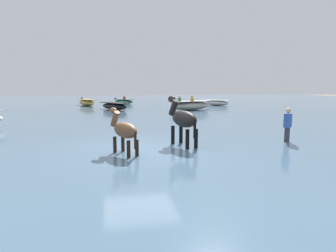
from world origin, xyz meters
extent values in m
plane|color=#756B56|center=(0.00, 0.00, 0.00)|extent=(120.00, 120.00, 0.00)
cube|color=slate|center=(0.00, 10.00, 0.16)|extent=(90.00, 90.00, 0.32)
ellipsoid|color=black|center=(1.67, 0.22, 1.30)|extent=(0.89, 1.56, 0.59)
cylinder|color=black|center=(1.36, 0.67, 0.50)|extent=(0.14, 0.14, 1.00)
cylinder|color=black|center=(1.70, 0.77, 0.50)|extent=(0.14, 0.14, 1.00)
cylinder|color=black|center=(1.64, -0.32, 0.50)|extent=(0.14, 0.14, 1.00)
cylinder|color=black|center=(1.98, -0.23, 0.50)|extent=(0.14, 0.14, 1.00)
cylinder|color=black|center=(1.46, 0.97, 1.67)|extent=(0.37, 0.59, 0.68)
ellipsoid|color=black|center=(1.42, 1.11, 1.98)|extent=(0.34, 0.54, 0.25)
cylinder|color=black|center=(1.86, -0.45, 1.02)|extent=(0.09, 0.09, 0.63)
ellipsoid|color=brown|center=(-0.50, -0.65, 1.09)|extent=(0.93, 1.30, 0.50)
cylinder|color=black|center=(-0.82, -0.32, 0.42)|extent=(0.12, 0.12, 0.84)
cylinder|color=black|center=(-0.55, -0.19, 0.42)|extent=(0.12, 0.12, 0.84)
cylinder|color=black|center=(-0.44, -1.10, 0.42)|extent=(0.12, 0.12, 0.84)
cylinder|color=black|center=(-0.17, -0.97, 0.42)|extent=(0.12, 0.12, 0.84)
cylinder|color=brown|center=(-0.78, -0.06, 1.40)|extent=(0.38, 0.50, 0.57)
ellipsoid|color=brown|center=(-0.84, 0.05, 1.66)|extent=(0.35, 0.46, 0.21)
cylinder|color=black|center=(-0.23, -1.18, 0.86)|extent=(0.08, 0.08, 0.53)
ellipsoid|color=gold|center=(-3.09, 22.99, 0.64)|extent=(2.42, 3.95, 0.65)
cube|color=olive|center=(-3.09, 22.99, 0.99)|extent=(2.33, 3.79, 0.04)
cube|color=black|center=(-3.72, 24.69, 1.06)|extent=(0.19, 0.17, 0.18)
ellipsoid|color=black|center=(-0.31, 16.70, 0.62)|extent=(2.79, 3.62, 0.62)
cube|color=black|center=(-0.31, 16.70, 0.95)|extent=(2.68, 3.47, 0.04)
ellipsoid|color=silver|center=(10.93, 20.17, 0.59)|extent=(2.69, 2.63, 0.55)
cube|color=gray|center=(10.93, 20.17, 0.88)|extent=(2.58, 2.53, 0.04)
ellipsoid|color=#B2AD9E|center=(6.35, 14.98, 0.70)|extent=(4.37, 2.74, 0.77)
cube|color=slate|center=(6.35, 14.98, 1.10)|extent=(4.19, 2.63, 0.04)
cube|color=#388E51|center=(5.23, 14.66, 1.27)|extent=(0.31, 0.26, 0.30)
sphere|color=beige|center=(5.23, 14.66, 1.51)|extent=(0.18, 0.18, 0.18)
cube|color=gold|center=(6.43, 14.78, 1.27)|extent=(0.31, 0.26, 0.30)
sphere|color=#A37556|center=(6.43, 14.78, 1.51)|extent=(0.18, 0.18, 0.18)
ellipsoid|color=#337556|center=(1.07, 25.36, 0.56)|extent=(2.59, 2.63, 0.49)
cube|color=#1E4634|center=(1.07, 25.36, 0.83)|extent=(2.49, 2.52, 0.04)
cube|color=black|center=(0.13, 26.32, 0.90)|extent=(0.20, 0.20, 0.18)
cube|color=red|center=(1.16, 25.45, 1.00)|extent=(0.31, 0.31, 0.30)
sphere|color=beige|center=(1.16, 25.45, 1.24)|extent=(0.18, 0.18, 0.18)
cylinder|color=#383842|center=(5.81, 0.12, 0.44)|extent=(0.20, 0.20, 0.88)
cube|color=#3356A8|center=(5.81, 0.12, 1.15)|extent=(0.38, 0.34, 0.54)
sphere|color=beige|center=(5.81, 0.12, 1.53)|extent=(0.20, 0.20, 0.20)
camera|label=1|loc=(-1.08, -9.71, 2.49)|focal=30.79mm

